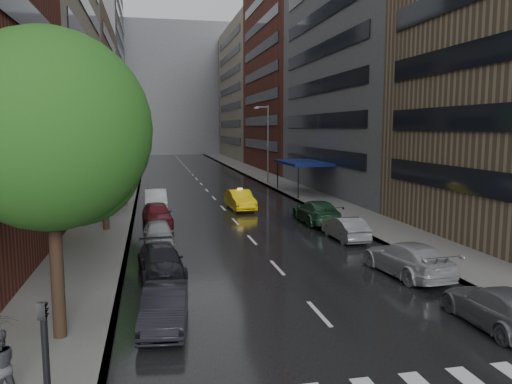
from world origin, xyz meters
TOP-DOWN VIEW (x-y plane):
  - ground at (0.00, 0.00)m, footprint 220.00×220.00m
  - road at (0.00, 50.00)m, footprint 14.00×140.00m
  - sidewalk_left at (-9.00, 50.00)m, footprint 4.00×140.00m
  - sidewalk_right at (9.00, 50.00)m, footprint 4.00×140.00m
  - buildings_left at (-15.00, 58.79)m, footprint 8.00×108.00m
  - buildings_right at (15.00, 56.70)m, footprint 8.05×109.10m
  - building_far at (0.00, 118.00)m, footprint 40.00×14.00m
  - tree_near at (-8.60, 3.47)m, footprint 5.95×5.95m
  - tree_mid at (-8.60, 20.30)m, footprint 5.25×5.25m
  - tree_far at (-8.60, 31.08)m, footprint 5.54×5.54m
  - taxi at (1.25, 27.06)m, footprint 2.00×4.91m
  - parked_cars_left at (-5.40, 17.32)m, footprint 2.26×29.25m
  - parked_cars_right at (5.40, 11.71)m, footprint 2.61×23.63m
  - traffic_light at (-7.60, -3.38)m, footprint 0.18×0.15m
  - street_lamp_left at (-7.72, 30.00)m, footprint 1.74×0.22m
  - street_lamp_right at (7.72, 45.00)m, footprint 1.74×0.22m
  - awning at (8.98, 35.00)m, footprint 4.00×8.00m

SIDE VIEW (x-z plane):
  - ground at x=0.00m, z-range 0.00..0.00m
  - road at x=0.00m, z-range 0.00..0.01m
  - sidewalk_left at x=-9.00m, z-range 0.00..0.15m
  - sidewalk_right at x=9.00m, z-range 0.00..0.15m
  - parked_cars_left at x=-5.40m, z-range -0.07..1.54m
  - parked_cars_right at x=5.40m, z-range -0.05..1.54m
  - taxi at x=1.25m, z-range 0.00..1.58m
  - traffic_light at x=-7.60m, z-range 0.50..3.95m
  - awning at x=8.98m, z-range 1.57..4.70m
  - street_lamp_left at x=-7.72m, z-range 0.39..9.39m
  - street_lamp_right at x=7.72m, z-range 0.39..9.39m
  - tree_mid at x=-8.60m, z-range 1.54..9.91m
  - tree_far at x=-8.60m, z-range 1.63..10.46m
  - tree_near at x=-8.60m, z-range 1.75..11.23m
  - buildings_right at x=15.00m, z-range -2.97..33.03m
  - buildings_left at x=-15.00m, z-range -3.01..34.99m
  - building_far at x=0.00m, z-range 0.00..32.00m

